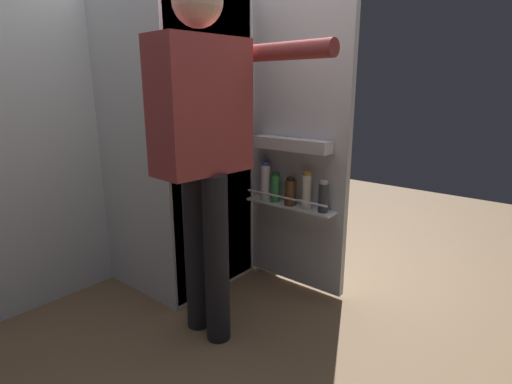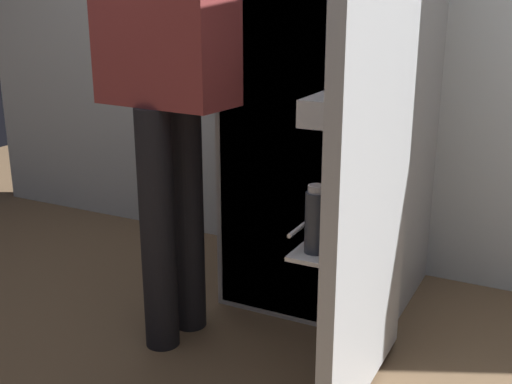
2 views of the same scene
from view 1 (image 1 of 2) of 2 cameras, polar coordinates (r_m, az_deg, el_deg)
name	(u,v)px [view 1 (image 1 of 2)]	position (r m, az deg, el deg)	size (l,w,h in m)	color
ground_plane	(248,301)	(2.49, -1.14, -15.25)	(6.68, 6.68, 0.00)	brown
kitchen_wall	(138,88)	(2.87, -16.44, 13.97)	(4.40, 0.10, 2.47)	silver
refrigerator	(186,145)	(2.57, -9.92, 6.61)	(0.74, 1.33, 1.78)	silver
person	(204,133)	(1.89, -7.45, 8.24)	(0.56, 0.80, 1.71)	black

